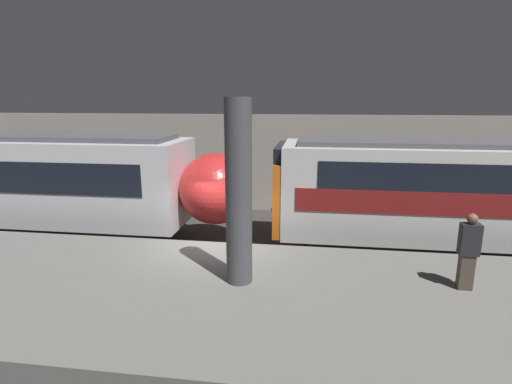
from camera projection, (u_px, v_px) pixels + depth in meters
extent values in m
plane|color=#33302D|center=(214.00, 277.00, 11.21)|extent=(120.00, 120.00, 0.00)
cube|color=slate|center=(183.00, 310.00, 8.47)|extent=(40.00, 5.43, 1.06)
cube|color=#9E998E|center=(252.00, 163.00, 17.58)|extent=(50.00, 0.15, 4.23)
cylinder|color=#47474C|center=(239.00, 194.00, 8.18)|extent=(0.55, 0.55, 3.88)
ellipsoid|color=red|center=(216.00, 188.00, 13.25)|extent=(2.42, 2.63, 2.36)
sphere|color=#F2EFCC|center=(244.00, 202.00, 13.22)|extent=(0.20, 0.20, 0.20)
cube|color=orange|center=(280.00, 193.00, 12.98)|extent=(0.25, 2.80, 2.25)
cube|color=black|center=(281.00, 159.00, 12.72)|extent=(0.25, 2.51, 0.90)
sphere|color=#EA4C42|center=(274.00, 210.00, 12.47)|extent=(0.18, 0.18, 0.18)
sphere|color=#EA4C42|center=(277.00, 200.00, 13.71)|extent=(0.18, 0.18, 0.18)
cube|color=#473D33|center=(466.00, 272.00, 8.19)|extent=(0.28, 0.20, 0.75)
cube|color=#232328|center=(470.00, 239.00, 8.02)|extent=(0.38, 0.24, 0.65)
sphere|color=brown|center=(472.00, 219.00, 7.92)|extent=(0.21, 0.21, 0.21)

